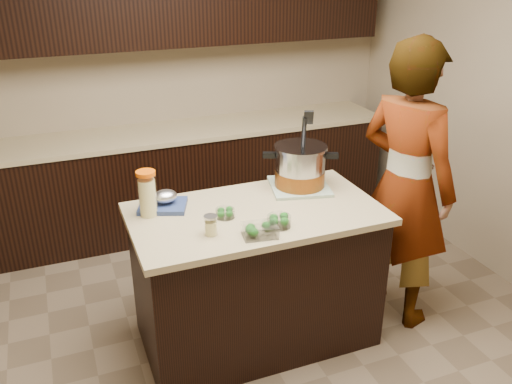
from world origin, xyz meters
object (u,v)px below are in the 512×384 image
(island, at_px, (256,276))
(stock_pot, at_px, (300,169))
(lemonade_pitcher, at_px, (147,195))
(person, at_px, (405,186))

(island, height_order, stock_pot, stock_pot)
(stock_pot, xyz_separation_m, lemonade_pitcher, (-0.97, -0.04, -0.01))
(island, bearing_deg, lemonade_pitcher, 163.60)
(lemonade_pitcher, xyz_separation_m, person, (1.57, -0.25, -0.09))
(island, height_order, person, person)
(lemonade_pitcher, distance_m, person, 1.59)
(lemonade_pitcher, relative_size, person, 0.14)
(lemonade_pitcher, bearing_deg, island, -16.40)
(island, distance_m, lemonade_pitcher, 0.84)
(person, bearing_deg, island, 66.52)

